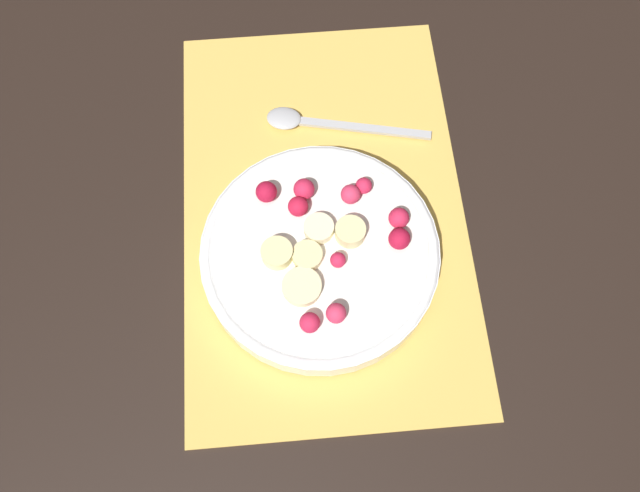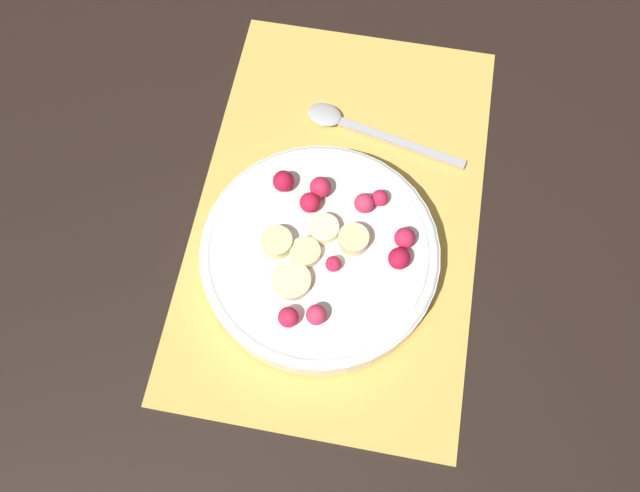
# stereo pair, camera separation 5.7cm
# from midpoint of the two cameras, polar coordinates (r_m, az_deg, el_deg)

# --- Properties ---
(ground_plane) EXTENTS (3.00, 3.00, 0.00)m
(ground_plane) POSITION_cam_midpoint_polar(r_m,az_deg,el_deg) (0.64, -2.23, 3.10)
(ground_plane) COLOR black
(placemat) EXTENTS (0.45, 0.28, 0.01)m
(placemat) POSITION_cam_midpoint_polar(r_m,az_deg,el_deg) (0.63, -2.24, 3.22)
(placemat) COLOR #E0B251
(placemat) RESTS_ON ground_plane
(fruit_bowl) EXTENTS (0.23, 0.23, 0.05)m
(fruit_bowl) POSITION_cam_midpoint_polar(r_m,az_deg,el_deg) (0.59, -2.74, -0.99)
(fruit_bowl) COLOR white
(fruit_bowl) RESTS_ON placemat
(spoon) EXTENTS (0.06, 0.18, 0.01)m
(spoon) POSITION_cam_midpoint_polar(r_m,az_deg,el_deg) (0.68, -2.95, 10.98)
(spoon) COLOR #B2B2B7
(spoon) RESTS_ON placemat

